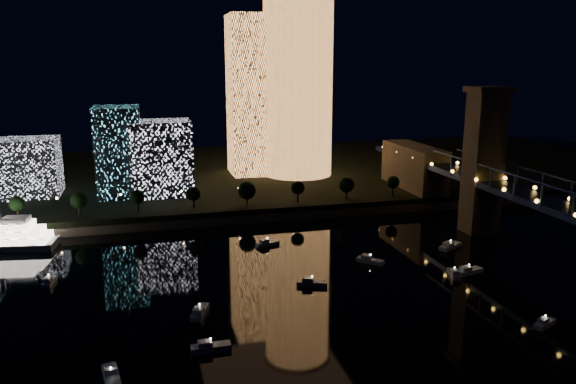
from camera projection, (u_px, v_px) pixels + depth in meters
name	position (u px, v px, depth m)	size (l,w,h in m)	color
ground	(356.00, 312.00, 133.50)	(520.00, 520.00, 0.00)	black
far_bank	(241.00, 174.00, 283.72)	(420.00, 160.00, 5.00)	black
seawall	(276.00, 216.00, 210.43)	(420.00, 6.00, 3.00)	#6B5E4C
tower_cylindrical	(298.00, 82.00, 260.14)	(34.00, 34.00, 87.39)	#FFA151
tower_rectangular	(254.00, 96.00, 265.38)	(23.30, 23.30, 74.15)	#FFA151
midrise_blocks	(72.00, 160.00, 222.45)	(98.07, 31.54, 35.62)	white
motorboats	(321.00, 285.00, 147.26)	(125.79, 76.34, 2.78)	silver
esplanade_trees	(186.00, 194.00, 206.06)	(165.86, 6.81, 8.91)	black
street_lamps	(181.00, 194.00, 211.72)	(132.70, 0.70, 5.65)	black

